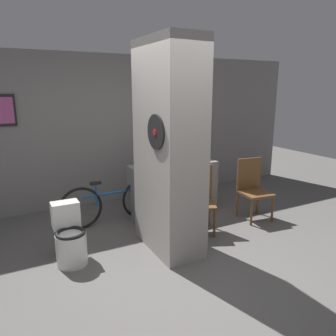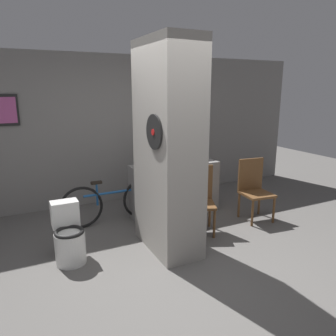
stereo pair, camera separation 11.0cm
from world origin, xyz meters
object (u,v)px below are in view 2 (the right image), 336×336
Objects in this scene: toilet at (69,237)px; chair_by_doorway at (254,187)px; chair_near_pillar at (198,197)px; bottle_tall at (167,157)px; bicycle at (113,202)px.

toilet is 0.73× the size of chair_by_doorway.
chair_near_pillar reaches higher than toilet.
toilet is 2.87m from chair_by_doorway.
bottle_tall reaches higher than chair_near_pillar.
toilet is at bearing -132.79° from bicycle.
toilet is 0.44× the size of bicycle.
bottle_tall reaches higher than chair_by_doorway.
toilet is 1.85m from chair_near_pillar.
chair_by_doorway is at bearing 23.86° from chair_near_pillar.
chair_near_pillar and chair_by_doorway have the same top height.
chair_near_pillar is 1.32m from bicycle.
chair_near_pillar is 1.02m from chair_by_doorway.
toilet is 2.20× the size of bottle_tall.
toilet reaches higher than bicycle.
bicycle is 1.09m from bottle_tall.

